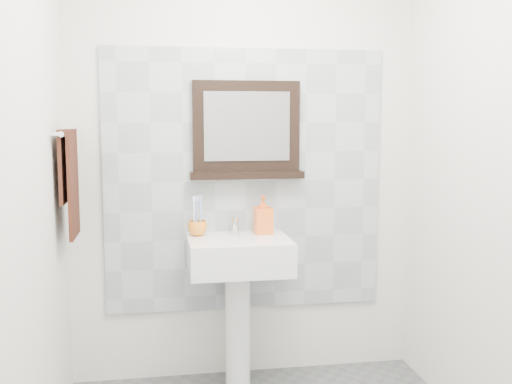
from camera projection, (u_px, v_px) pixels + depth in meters
back_wall at (245, 163)px, 3.45m from camera, size 2.00×0.01×2.50m
front_wall at (396, 237)px, 1.29m from camera, size 2.00×0.01×2.50m
left_wall at (21, 188)px, 2.20m from camera, size 0.01×2.20×2.50m
splashback at (245, 181)px, 3.45m from camera, size 1.60×0.02×1.50m
pedestal_sink at (239, 271)px, 3.28m from camera, size 0.55×0.44×0.96m
toothbrush_cup at (197, 228)px, 3.32m from camera, size 0.13×0.13×0.08m
toothbrushes at (198, 214)px, 3.31m from camera, size 0.05×0.04×0.21m
soap_dispenser at (263, 214)px, 3.37m from camera, size 0.10×0.11×0.22m
framed_mirror at (246, 132)px, 3.39m from camera, size 0.65×0.11×0.55m
towel_bar at (66, 133)px, 3.01m from camera, size 0.07×0.40×0.03m
hand_towel at (69, 175)px, 3.04m from camera, size 0.06×0.30×0.55m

